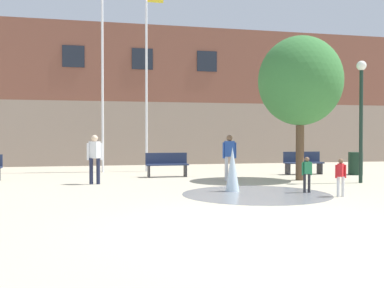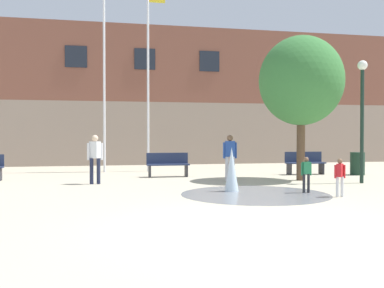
{
  "view_description": "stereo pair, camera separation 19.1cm",
  "coord_description": "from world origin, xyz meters",
  "px_view_note": "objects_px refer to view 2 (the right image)",
  "views": [
    {
      "loc": [
        -2.68,
        -7.24,
        1.59
      ],
      "look_at": [
        0.5,
        6.75,
        1.3
      ],
      "focal_mm": 42.0,
      "sensor_mm": 36.0,
      "label": 1
    },
    {
      "loc": [
        -2.49,
        -7.29,
        1.59
      ],
      "look_at": [
        0.5,
        6.75,
        1.3
      ],
      "focal_mm": 42.0,
      "sensor_mm": 36.0,
      "label": 2
    }
  ],
  "objects_px": {
    "trash_can": "(357,164)",
    "teen_by_trashcan": "(230,154)",
    "flagpole_left": "(105,63)",
    "park_bench_near_trashcan": "(168,164)",
    "adult_near_bench": "(95,155)",
    "child_in_fountain": "(340,174)",
    "street_tree_near_building": "(301,81)",
    "park_bench_far_right": "(305,162)",
    "flagpole_right": "(149,72)",
    "lamp_post_right_lane": "(362,103)",
    "child_with_pink_shirt": "(306,172)"
  },
  "relations": [
    {
      "from": "adult_near_bench",
      "to": "flagpole_right",
      "type": "xyz_separation_m",
      "value": [
        2.29,
        4.72,
        3.42
      ]
    },
    {
      "from": "park_bench_near_trashcan",
      "to": "child_in_fountain",
      "type": "xyz_separation_m",
      "value": [
        3.45,
        -6.4,
        0.1
      ]
    },
    {
      "from": "flagpole_left",
      "to": "adult_near_bench",
      "type": "bearing_deg",
      "value": -94.94
    },
    {
      "from": "flagpole_right",
      "to": "lamp_post_right_lane",
      "type": "bearing_deg",
      "value": -44.72
    },
    {
      "from": "teen_by_trashcan",
      "to": "street_tree_near_building",
      "type": "xyz_separation_m",
      "value": [
        2.49,
        -0.31,
        2.54
      ]
    },
    {
      "from": "trash_can",
      "to": "lamp_post_right_lane",
      "type": "bearing_deg",
      "value": -119.91
    },
    {
      "from": "park_bench_near_trashcan",
      "to": "street_tree_near_building",
      "type": "bearing_deg",
      "value": -27.22
    },
    {
      "from": "trash_can",
      "to": "street_tree_near_building",
      "type": "distance_m",
      "value": 4.62
    },
    {
      "from": "adult_near_bench",
      "to": "trash_can",
      "type": "bearing_deg",
      "value": 51.83
    },
    {
      "from": "child_in_fountain",
      "to": "trash_can",
      "type": "relative_size",
      "value": 1.1
    },
    {
      "from": "park_bench_far_right",
      "to": "street_tree_near_building",
      "type": "xyz_separation_m",
      "value": [
        -1.2,
        -2.13,
        3.0
      ]
    },
    {
      "from": "teen_by_trashcan",
      "to": "lamp_post_right_lane",
      "type": "bearing_deg",
      "value": -10.1
    },
    {
      "from": "lamp_post_right_lane",
      "to": "flagpole_left",
      "type": "bearing_deg",
      "value": 142.63
    },
    {
      "from": "child_with_pink_shirt",
      "to": "lamp_post_right_lane",
      "type": "xyz_separation_m",
      "value": [
        2.94,
        1.94,
        2.05
      ]
    },
    {
      "from": "child_in_fountain",
      "to": "child_with_pink_shirt",
      "type": "xyz_separation_m",
      "value": [
        -0.47,
        0.93,
        0.0
      ]
    },
    {
      "from": "park_bench_far_right",
      "to": "child_with_pink_shirt",
      "type": "height_order",
      "value": "child_with_pink_shirt"
    },
    {
      "from": "flagpole_left",
      "to": "street_tree_near_building",
      "type": "relative_size",
      "value": 1.74
    },
    {
      "from": "adult_near_bench",
      "to": "park_bench_near_trashcan",
      "type": "bearing_deg",
      "value": 81.43
    },
    {
      "from": "park_bench_far_right",
      "to": "trash_can",
      "type": "bearing_deg",
      "value": -18.12
    },
    {
      "from": "teen_by_trashcan",
      "to": "flagpole_left",
      "type": "distance_m",
      "value": 7.26
    },
    {
      "from": "teen_by_trashcan",
      "to": "child_in_fountain",
      "type": "bearing_deg",
      "value": -58.99
    },
    {
      "from": "street_tree_near_building",
      "to": "child_in_fountain",
      "type": "bearing_deg",
      "value": -102.41
    },
    {
      "from": "child_with_pink_shirt",
      "to": "lamp_post_right_lane",
      "type": "relative_size",
      "value": 0.24
    },
    {
      "from": "flagpole_left",
      "to": "flagpole_right",
      "type": "relative_size",
      "value": 1.07
    },
    {
      "from": "adult_near_bench",
      "to": "child_in_fountain",
      "type": "bearing_deg",
      "value": 9.25
    },
    {
      "from": "adult_near_bench",
      "to": "child_with_pink_shirt",
      "type": "height_order",
      "value": "adult_near_bench"
    },
    {
      "from": "park_bench_far_right",
      "to": "flagpole_right",
      "type": "xyz_separation_m",
      "value": [
        -5.97,
        2.84,
        3.87
      ]
    },
    {
      "from": "flagpole_left",
      "to": "flagpole_right",
      "type": "height_order",
      "value": "flagpole_left"
    },
    {
      "from": "flagpole_right",
      "to": "trash_can",
      "type": "relative_size",
      "value": 9.11
    },
    {
      "from": "park_bench_near_trashcan",
      "to": "park_bench_far_right",
      "type": "relative_size",
      "value": 1.0
    },
    {
      "from": "park_bench_near_trashcan",
      "to": "street_tree_near_building",
      "type": "xyz_separation_m",
      "value": [
        4.36,
        -2.24,
        3.0
      ]
    },
    {
      "from": "trash_can",
      "to": "street_tree_near_building",
      "type": "xyz_separation_m",
      "value": [
        -3.15,
        -1.49,
        3.02
      ]
    },
    {
      "from": "flagpole_right",
      "to": "park_bench_far_right",
      "type": "bearing_deg",
      "value": -25.42
    },
    {
      "from": "child_in_fountain",
      "to": "street_tree_near_building",
      "type": "bearing_deg",
      "value": -146.29
    },
    {
      "from": "trash_can",
      "to": "teen_by_trashcan",
      "type": "bearing_deg",
      "value": -168.21
    },
    {
      "from": "child_in_fountain",
      "to": "child_with_pink_shirt",
      "type": "bearing_deg",
      "value": -106.85
    },
    {
      "from": "park_bench_near_trashcan",
      "to": "trash_can",
      "type": "distance_m",
      "value": 7.55
    },
    {
      "from": "adult_near_bench",
      "to": "flagpole_left",
      "type": "height_order",
      "value": "flagpole_left"
    },
    {
      "from": "park_bench_far_right",
      "to": "flagpole_left",
      "type": "xyz_separation_m",
      "value": [
        -7.85,
        2.84,
        4.17
      ]
    },
    {
      "from": "teen_by_trashcan",
      "to": "adult_near_bench",
      "type": "xyz_separation_m",
      "value": [
        -4.57,
        -0.07,
        0.0
      ]
    },
    {
      "from": "teen_by_trashcan",
      "to": "child_with_pink_shirt",
      "type": "xyz_separation_m",
      "value": [
        1.1,
        -3.54,
        -0.35
      ]
    },
    {
      "from": "park_bench_near_trashcan",
      "to": "flagpole_left",
      "type": "xyz_separation_m",
      "value": [
        -2.29,
        2.72,
        4.17
      ]
    },
    {
      "from": "park_bench_near_trashcan",
      "to": "trash_can",
      "type": "relative_size",
      "value": 1.78
    },
    {
      "from": "adult_near_bench",
      "to": "street_tree_near_building",
      "type": "bearing_deg",
      "value": 42.89
    },
    {
      "from": "park_bench_far_right",
      "to": "child_with_pink_shirt",
      "type": "xyz_separation_m",
      "value": [
        -2.58,
        -5.36,
        0.1
      ]
    },
    {
      "from": "child_in_fountain",
      "to": "flagpole_left",
      "type": "height_order",
      "value": "flagpole_left"
    },
    {
      "from": "park_bench_far_right",
      "to": "flagpole_left",
      "type": "bearing_deg",
      "value": 160.12
    },
    {
      "from": "flagpole_left",
      "to": "trash_can",
      "type": "height_order",
      "value": "flagpole_left"
    },
    {
      "from": "adult_near_bench",
      "to": "park_bench_far_right",
      "type": "bearing_deg",
      "value": 57.74
    },
    {
      "from": "trash_can",
      "to": "park_bench_far_right",
      "type": "bearing_deg",
      "value": 161.88
    }
  ]
}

